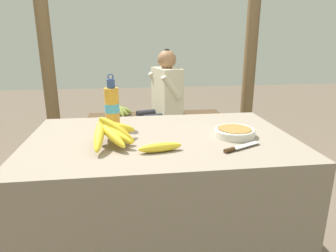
{
  "coord_description": "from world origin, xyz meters",
  "views": [
    {
      "loc": [
        -0.15,
        -1.44,
        1.22
      ],
      "look_at": [
        0.04,
        0.05,
        0.77
      ],
      "focal_mm": 32.0,
      "sensor_mm": 36.0,
      "label": 1
    }
  ],
  "objects_px": {
    "loose_banana_front": "(160,147)",
    "seated_vendor": "(162,97)",
    "banana_bunch_ripe": "(110,130)",
    "support_post_near": "(44,37)",
    "banana_bunch_green": "(122,110)",
    "wooden_bench": "(156,122)",
    "support_post_far": "(252,37)",
    "water_bottle": "(112,107)",
    "knife": "(237,148)",
    "serving_bowl": "(235,132)"
  },
  "relations": [
    {
      "from": "seated_vendor",
      "to": "support_post_far",
      "type": "distance_m",
      "value": 1.18
    },
    {
      "from": "water_bottle",
      "to": "seated_vendor",
      "type": "distance_m",
      "value": 1.35
    },
    {
      "from": "serving_bowl",
      "to": "banana_bunch_green",
      "type": "relative_size",
      "value": 0.73
    },
    {
      "from": "loose_banana_front",
      "to": "serving_bowl",
      "type": "bearing_deg",
      "value": 22.57
    },
    {
      "from": "banana_bunch_ripe",
      "to": "serving_bowl",
      "type": "distance_m",
      "value": 0.62
    },
    {
      "from": "banana_bunch_ripe",
      "to": "support_post_near",
      "type": "distance_m",
      "value": 1.99
    },
    {
      "from": "loose_banana_front",
      "to": "seated_vendor",
      "type": "bearing_deg",
      "value": 83.14
    },
    {
      "from": "wooden_bench",
      "to": "support_post_far",
      "type": "distance_m",
      "value": 1.38
    },
    {
      "from": "serving_bowl",
      "to": "knife",
      "type": "distance_m",
      "value": 0.2
    },
    {
      "from": "water_bottle",
      "to": "seated_vendor",
      "type": "height_order",
      "value": "seated_vendor"
    },
    {
      "from": "knife",
      "to": "banana_bunch_green",
      "type": "xyz_separation_m",
      "value": [
        -0.55,
        1.74,
        -0.22
      ]
    },
    {
      "from": "serving_bowl",
      "to": "support_post_near",
      "type": "bearing_deg",
      "value": 126.7
    },
    {
      "from": "seated_vendor",
      "to": "banana_bunch_green",
      "type": "relative_size",
      "value": 3.89
    },
    {
      "from": "banana_bunch_green",
      "to": "support_post_near",
      "type": "distance_m",
      "value": 1.03
    },
    {
      "from": "banana_bunch_ripe",
      "to": "loose_banana_front",
      "type": "distance_m",
      "value": 0.26
    },
    {
      "from": "wooden_bench",
      "to": "banana_bunch_green",
      "type": "xyz_separation_m",
      "value": [
        -0.34,
        0.0,
        0.15
      ]
    },
    {
      "from": "seated_vendor",
      "to": "knife",
      "type": "bearing_deg",
      "value": 77.99
    },
    {
      "from": "seated_vendor",
      "to": "loose_banana_front",
      "type": "bearing_deg",
      "value": 66.25
    },
    {
      "from": "water_bottle",
      "to": "support_post_far",
      "type": "bearing_deg",
      "value": 47.3
    },
    {
      "from": "knife",
      "to": "banana_bunch_green",
      "type": "distance_m",
      "value": 1.84
    },
    {
      "from": "knife",
      "to": "support_post_near",
      "type": "height_order",
      "value": "support_post_near"
    },
    {
      "from": "banana_bunch_ripe",
      "to": "loose_banana_front",
      "type": "height_order",
      "value": "banana_bunch_ripe"
    },
    {
      "from": "serving_bowl",
      "to": "seated_vendor",
      "type": "height_order",
      "value": "seated_vendor"
    },
    {
      "from": "loose_banana_front",
      "to": "banana_bunch_green",
      "type": "bearing_deg",
      "value": 96.69
    },
    {
      "from": "wooden_bench",
      "to": "banana_bunch_green",
      "type": "bearing_deg",
      "value": 179.62
    },
    {
      "from": "banana_bunch_ripe",
      "to": "banana_bunch_green",
      "type": "relative_size",
      "value": 1.18
    },
    {
      "from": "banana_bunch_green",
      "to": "support_post_far",
      "type": "bearing_deg",
      "value": 9.12
    },
    {
      "from": "loose_banana_front",
      "to": "wooden_bench",
      "type": "height_order",
      "value": "loose_banana_front"
    },
    {
      "from": "loose_banana_front",
      "to": "support_post_near",
      "type": "distance_m",
      "value": 2.2
    },
    {
      "from": "knife",
      "to": "serving_bowl",
      "type": "bearing_deg",
      "value": 47.31
    },
    {
      "from": "banana_bunch_ripe",
      "to": "banana_bunch_green",
      "type": "height_order",
      "value": "banana_bunch_ripe"
    },
    {
      "from": "banana_bunch_ripe",
      "to": "seated_vendor",
      "type": "xyz_separation_m",
      "value": [
        0.42,
        1.54,
        -0.15
      ]
    },
    {
      "from": "knife",
      "to": "loose_banana_front",
      "type": "bearing_deg",
      "value": 149.68
    },
    {
      "from": "banana_bunch_ripe",
      "to": "banana_bunch_green",
      "type": "xyz_separation_m",
      "value": [
        0.02,
        1.59,
        -0.28
      ]
    },
    {
      "from": "wooden_bench",
      "to": "banana_bunch_green",
      "type": "relative_size",
      "value": 4.75
    },
    {
      "from": "banana_bunch_ripe",
      "to": "knife",
      "type": "xyz_separation_m",
      "value": [
        0.57,
        -0.15,
        -0.06
      ]
    },
    {
      "from": "support_post_near",
      "to": "support_post_far",
      "type": "distance_m",
      "value": 2.12
    },
    {
      "from": "loose_banana_front",
      "to": "banana_bunch_green",
      "type": "xyz_separation_m",
      "value": [
        -0.2,
        1.72,
        -0.23
      ]
    },
    {
      "from": "support_post_near",
      "to": "wooden_bench",
      "type": "bearing_deg",
      "value": -12.06
    },
    {
      "from": "loose_banana_front",
      "to": "knife",
      "type": "height_order",
      "value": "loose_banana_front"
    },
    {
      "from": "water_bottle",
      "to": "loose_banana_front",
      "type": "distance_m",
      "value": 0.48
    },
    {
      "from": "banana_bunch_ripe",
      "to": "water_bottle",
      "type": "height_order",
      "value": "water_bottle"
    },
    {
      "from": "banana_bunch_ripe",
      "to": "loose_banana_front",
      "type": "xyz_separation_m",
      "value": [
        0.22,
        -0.13,
        -0.05
      ]
    },
    {
      "from": "knife",
      "to": "support_post_near",
      "type": "relative_size",
      "value": 0.08
    },
    {
      "from": "banana_bunch_ripe",
      "to": "wooden_bench",
      "type": "distance_m",
      "value": 1.68
    },
    {
      "from": "loose_banana_front",
      "to": "water_bottle",
      "type": "bearing_deg",
      "value": 118.47
    },
    {
      "from": "loose_banana_front",
      "to": "seated_vendor",
      "type": "distance_m",
      "value": 1.69
    },
    {
      "from": "banana_bunch_green",
      "to": "wooden_bench",
      "type": "bearing_deg",
      "value": -0.38
    },
    {
      "from": "serving_bowl",
      "to": "seated_vendor",
      "type": "relative_size",
      "value": 0.19
    },
    {
      "from": "water_bottle",
      "to": "seated_vendor",
      "type": "xyz_separation_m",
      "value": [
        0.42,
        1.26,
        -0.2
      ]
    }
  ]
}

